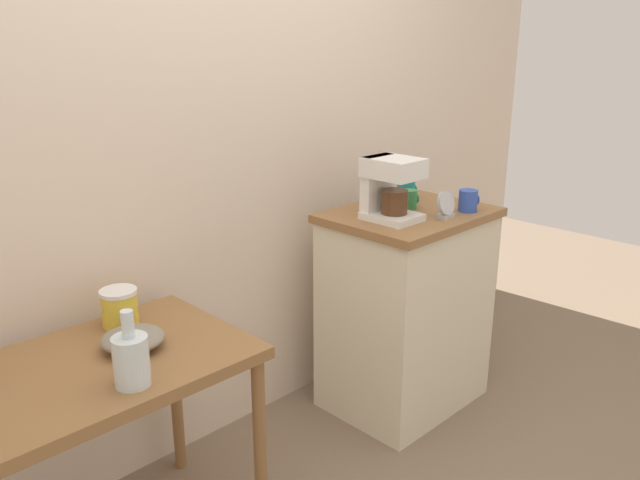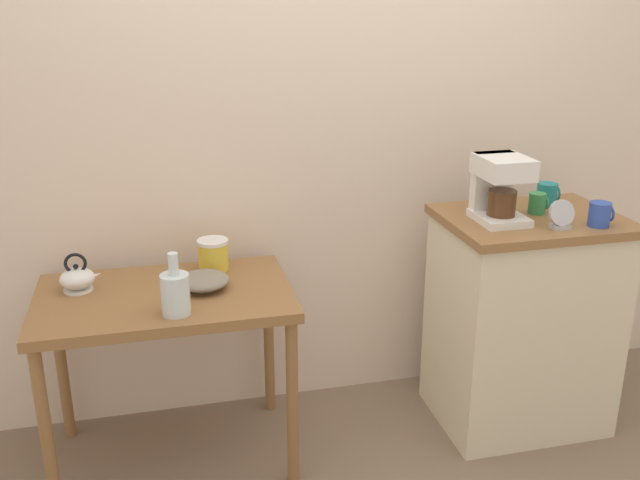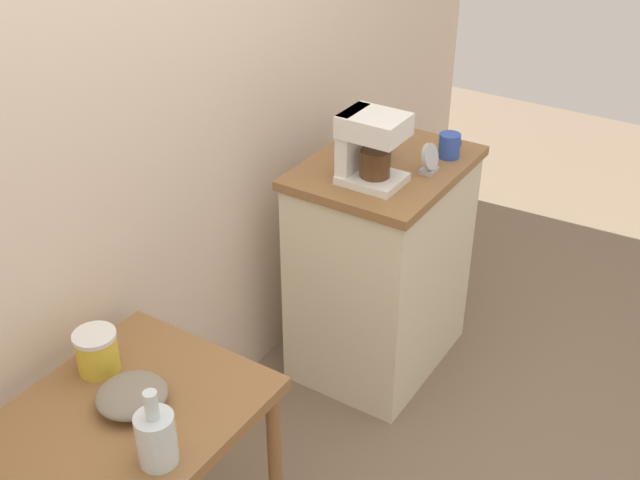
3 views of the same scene
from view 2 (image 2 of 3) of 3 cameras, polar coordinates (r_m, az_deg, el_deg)
name	(u,v)px [view 2 (image 2 of 3)]	position (r m, az deg, el deg)	size (l,w,h in m)	color
ground_plane	(350,435)	(3.12, 2.44, -15.41)	(8.00, 8.00, 0.00)	#7A6651
back_wall	(349,88)	(3.03, 2.37, 12.14)	(4.40, 0.10, 2.80)	beige
wooden_table	(166,315)	(2.74, -12.35, -5.90)	(0.94, 0.60, 0.72)	olive
kitchen_counter	(522,320)	(3.13, 15.95, -6.23)	(0.71, 0.54, 0.93)	beige
bowl_stoneware	(203,281)	(2.69, -9.40, -3.25)	(0.20, 0.20, 0.06)	gray
teakettle	(78,278)	(2.79, -18.96, -2.95)	(0.16, 0.13, 0.15)	white
glass_carafe_vase	(175,293)	(2.49, -11.60, -4.18)	(0.10, 0.10, 0.23)	silver
canister_enamel	(213,255)	(2.86, -8.61, -1.19)	(0.12, 0.12, 0.13)	gold
coffee_maker	(499,185)	(2.84, 14.26, 4.30)	(0.18, 0.22, 0.26)	white
mug_tall_green	(538,203)	(3.00, 17.15, 2.86)	(0.07, 0.07, 0.08)	#338C4C
mug_blue	(600,214)	(2.91, 21.66, 1.94)	(0.09, 0.08, 0.09)	#2D4CAD
mug_dark_teal	(547,194)	(3.13, 17.86, 3.55)	(0.09, 0.08, 0.09)	teal
table_clock	(561,216)	(2.83, 18.89, 1.84)	(0.10, 0.05, 0.11)	#B2B5BA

